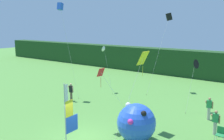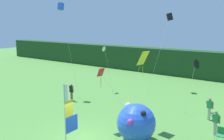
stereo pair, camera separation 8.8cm
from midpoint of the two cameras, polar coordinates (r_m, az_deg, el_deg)
ground_plane at (r=15.80m, az=-6.47°, el=-15.84°), size 120.00×120.00×0.00m
distant_treeline at (r=34.64m, az=19.65°, el=1.22°), size 80.00×2.40×3.59m
banner_flag at (r=14.86m, az=-9.77°, el=-10.16°), size 0.06×1.03×3.73m
person_near_banner at (r=17.38m, az=22.89°, el=-10.99°), size 0.55×0.48×1.63m
person_mid_field at (r=19.79m, az=21.66°, el=-8.16°), size 0.55×0.48×1.71m
person_far_left at (r=23.25m, az=-9.20°, el=-4.91°), size 0.55×0.48×1.65m
inflatable_balloon at (r=15.20m, az=5.76°, el=-12.04°), size 2.34×2.38×2.35m
folding_chair at (r=16.73m, az=23.90°, el=-13.23°), size 0.51×0.51×0.89m
kite_yellow_diamond_0 at (r=16.40m, az=7.14°, el=2.14°), size 0.60×3.62×5.26m
kite_red_diamond_1 at (r=16.32m, az=-1.94°, el=-1.45°), size 2.34×1.61×4.17m
kite_white_delta_3 at (r=25.94m, az=-1.59°, el=4.79°), size 1.85×1.08×4.76m
kite_black_box_4 at (r=27.48m, az=13.22°, el=11.81°), size 0.85×4.26×8.22m
kite_blue_box_5 at (r=24.68m, az=-11.61°, el=14.05°), size 2.48×0.67×9.04m
kite_black_delta_6 at (r=21.29m, az=18.75°, el=1.23°), size 0.63×1.93×4.19m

